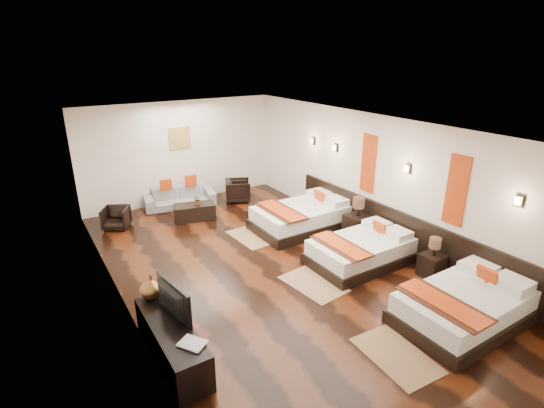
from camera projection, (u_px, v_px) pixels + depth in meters
floor at (272, 269)px, 8.13m from camera, size 5.50×9.50×0.01m
ceiling at (272, 128)px, 7.14m from camera, size 5.50×9.50×0.01m
back_wall at (180, 152)px, 11.39m from camera, size 5.50×0.01×2.80m
left_wall at (119, 237)px, 6.26m from camera, size 0.01×9.50×2.80m
right_wall at (378, 180)px, 9.01m from camera, size 0.01×9.50×2.80m
headboard_panel at (400, 232)px, 8.69m from camera, size 0.08×6.60×0.90m
bed_near at (465, 306)px, 6.49m from camera, size 2.17×1.37×0.83m
bed_mid at (362, 250)px, 8.31m from camera, size 2.07×1.30×0.79m
bed_far at (302, 217)px, 9.91m from camera, size 2.29×1.44×0.87m
nightstand_a at (432, 263)px, 7.81m from camera, size 0.40×0.40×0.80m
nightstand_b at (357, 224)px, 9.40m from camera, size 0.49×0.49×0.98m
jute_mat_near at (396, 355)px, 5.84m from camera, size 0.83×1.25×0.01m
jute_mat_mid at (313, 284)px, 7.62m from camera, size 0.88×1.28×0.01m
jute_mat_far at (252, 237)px, 9.53m from camera, size 0.82×1.24×0.01m
tv_console at (172, 341)px, 5.72m from camera, size 0.50×1.80×0.55m
tv at (168, 302)px, 5.69m from camera, size 0.25×0.90×0.52m
book at (187, 350)px, 5.13m from camera, size 0.39×0.42×0.03m
figurine at (151, 287)px, 6.19m from camera, size 0.43×0.43×0.37m
sofa at (180, 197)px, 11.27m from camera, size 1.98×1.07×0.55m
armchair_left at (116, 218)px, 9.90m from camera, size 0.80×0.81×0.54m
armchair_right at (238, 191)px, 11.68m from camera, size 0.90×0.89×0.63m
coffee_table at (195, 212)px, 10.47m from camera, size 1.09×0.72×0.40m
table_plant at (198, 200)px, 10.35m from camera, size 0.28×0.25×0.26m
orange_panel_a at (456, 190)px, 7.39m from camera, size 0.04×0.40×1.30m
orange_panel_b at (368, 163)px, 9.13m from camera, size 0.04×0.40×1.30m
sconce_near at (519, 201)px, 6.46m from camera, size 0.07×0.12×0.18m
sconce_mid at (408, 169)px, 8.20m from camera, size 0.07×0.12×0.18m
sconce_far at (335, 148)px, 9.93m from camera, size 0.07×0.12×0.18m
sconce_lounge at (313, 141)px, 10.65m from camera, size 0.07×0.12×0.18m
gold_artwork at (180, 138)px, 11.23m from camera, size 0.60×0.04×0.60m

